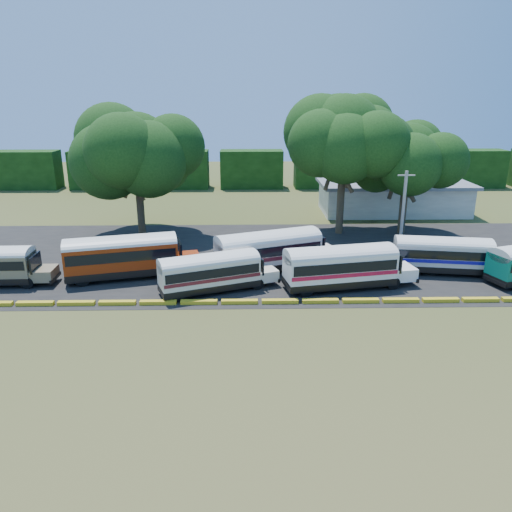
{
  "coord_description": "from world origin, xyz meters",
  "views": [
    {
      "loc": [
        -1.0,
        -32.95,
        14.94
      ],
      "look_at": [
        -0.17,
        6.0,
        2.06
      ],
      "focal_mm": 35.0,
      "sensor_mm": 36.0,
      "label": 1
    }
  ],
  "objects_px": {
    "bus_cream_west": "(212,271)",
    "bus_white_red": "(343,265)",
    "tree_west": "(136,151)",
    "bus_red": "(125,254)"
  },
  "relations": [
    {
      "from": "bus_red",
      "to": "bus_white_red",
      "type": "bearing_deg",
      "value": -23.18
    },
    {
      "from": "bus_white_red",
      "to": "tree_west",
      "type": "height_order",
      "value": "tree_west"
    },
    {
      "from": "bus_red",
      "to": "tree_west",
      "type": "xyz_separation_m",
      "value": [
        -1.27,
        13.32,
        7.0
      ]
    },
    {
      "from": "bus_cream_west",
      "to": "bus_white_red",
      "type": "bearing_deg",
      "value": -17.94
    },
    {
      "from": "tree_west",
      "to": "bus_white_red",
      "type": "bearing_deg",
      "value": -40.3
    },
    {
      "from": "bus_white_red",
      "to": "tree_west",
      "type": "distance_m",
      "value": 25.88
    },
    {
      "from": "bus_red",
      "to": "bus_cream_west",
      "type": "distance_m",
      "value": 8.13
    },
    {
      "from": "bus_red",
      "to": "tree_west",
      "type": "height_order",
      "value": "tree_west"
    },
    {
      "from": "bus_white_red",
      "to": "bus_red",
      "type": "bearing_deg",
      "value": 160.29
    },
    {
      "from": "bus_red",
      "to": "tree_west",
      "type": "relative_size",
      "value": 0.87
    }
  ]
}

